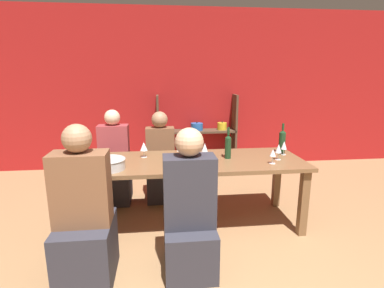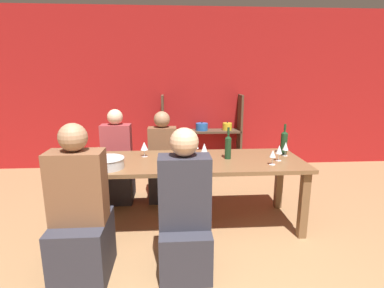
# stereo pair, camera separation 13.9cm
# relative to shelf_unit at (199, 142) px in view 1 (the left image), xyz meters

# --- Properties ---
(wall_back_red) EXTENTS (8.80, 0.06, 2.70)m
(wall_back_red) POSITION_rel_shelf_unit_xyz_m (-0.48, 0.20, 0.89)
(wall_back_red) COLOR #A31919
(wall_back_red) RESTS_ON ground_plane
(shelf_unit) EXTENTS (1.36, 0.30, 1.28)m
(shelf_unit) POSITION_rel_shelf_unit_xyz_m (0.00, 0.00, 0.00)
(shelf_unit) COLOR #4C3828
(shelf_unit) RESTS_ON ground_plane
(dining_table) EXTENTS (2.33, 0.86, 0.74)m
(dining_table) POSITION_rel_shelf_unit_xyz_m (-0.34, -2.02, 0.19)
(dining_table) COLOR brown
(dining_table) RESTS_ON ground_plane
(mixing_bowl) EXTENTS (0.33, 0.33, 0.10)m
(mixing_bowl) POSITION_rel_shelf_unit_xyz_m (-1.18, -2.24, 0.34)
(mixing_bowl) COLOR #B7BABC
(mixing_bowl) RESTS_ON dining_table
(wine_bottle_green) EXTENTS (0.07, 0.07, 0.34)m
(wine_bottle_green) POSITION_rel_shelf_unit_xyz_m (0.04, -1.99, 0.42)
(wine_bottle_green) COLOR #19381E
(wine_bottle_green) RESTS_ON dining_table
(wine_bottle_dark) EXTENTS (0.08, 0.08, 0.34)m
(wine_bottle_dark) POSITION_rel_shelf_unit_xyz_m (0.71, -1.83, 0.42)
(wine_bottle_dark) COLOR #19381E
(wine_bottle_dark) RESTS_ON dining_table
(wine_glass_white_a) EXTENTS (0.07, 0.07, 0.15)m
(wine_glass_white_a) POSITION_rel_shelf_unit_xyz_m (-0.30, -1.83, 0.39)
(wine_glass_white_a) COLOR white
(wine_glass_white_a) RESTS_ON dining_table
(wine_glass_red_a) EXTENTS (0.06, 0.06, 0.16)m
(wine_glass_red_a) POSITION_rel_shelf_unit_xyz_m (0.69, -1.92, 0.38)
(wine_glass_red_a) COLOR white
(wine_glass_red_a) RESTS_ON dining_table
(wine_glass_empty_a) EXTENTS (0.07, 0.07, 0.18)m
(wine_glass_empty_a) POSITION_rel_shelf_unit_xyz_m (-0.48, -1.98, 0.41)
(wine_glass_empty_a) COLOR white
(wine_glass_empty_a) RESTS_ON dining_table
(wine_glass_red_b) EXTENTS (0.06, 0.06, 0.15)m
(wine_glass_red_b) POSITION_rel_shelf_unit_xyz_m (0.44, -2.24, 0.39)
(wine_glass_red_b) COLOR white
(wine_glass_red_b) RESTS_ON dining_table
(wine_glass_red_c) EXTENTS (0.07, 0.07, 0.19)m
(wine_glass_red_c) POSITION_rel_shelf_unit_xyz_m (-0.22, -2.04, 0.41)
(wine_glass_red_c) COLOR white
(wine_glass_red_c) RESTS_ON dining_table
(wine_glass_white_b) EXTENTS (0.07, 0.07, 0.16)m
(wine_glass_white_b) POSITION_rel_shelf_unit_xyz_m (-1.31, -2.02, 0.39)
(wine_glass_white_b) COLOR white
(wine_glass_white_b) RESTS_ON dining_table
(wine_glass_white_c) EXTENTS (0.08, 0.08, 0.17)m
(wine_glass_white_c) POSITION_rel_shelf_unit_xyz_m (-0.86, -1.85, 0.40)
(wine_glass_white_c) COLOR white
(wine_glass_white_c) RESTS_ON dining_table
(wine_glass_red_d) EXTENTS (0.07, 0.07, 0.17)m
(wine_glass_red_d) POSITION_rel_shelf_unit_xyz_m (0.55, -2.11, 0.40)
(wine_glass_red_d) COLOR white
(wine_glass_red_d) RESTS_ON dining_table
(person_near_a) EXTENTS (0.42, 0.53, 1.27)m
(person_near_a) POSITION_rel_shelf_unit_xyz_m (-1.29, -2.82, 0.01)
(person_near_a) COLOR #2D2D38
(person_near_a) RESTS_ON ground_plane
(person_far_a) EXTENTS (0.36, 0.45, 1.17)m
(person_far_a) POSITION_rel_shelf_unit_xyz_m (-0.68, -1.28, -0.02)
(person_far_a) COLOR #2D2D38
(person_far_a) RESTS_ON ground_plane
(person_near_b) EXTENTS (0.42, 0.52, 1.22)m
(person_near_b) POSITION_rel_shelf_unit_xyz_m (-0.46, -2.79, -0.01)
(person_near_b) COLOR #2D2D38
(person_near_b) RESTS_ON ground_plane
(person_far_b) EXTENTS (0.37, 0.46, 1.20)m
(person_far_b) POSITION_rel_shelf_unit_xyz_m (-1.26, -1.29, -0.02)
(person_far_b) COLOR #2D2D38
(person_far_b) RESTS_ON ground_plane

